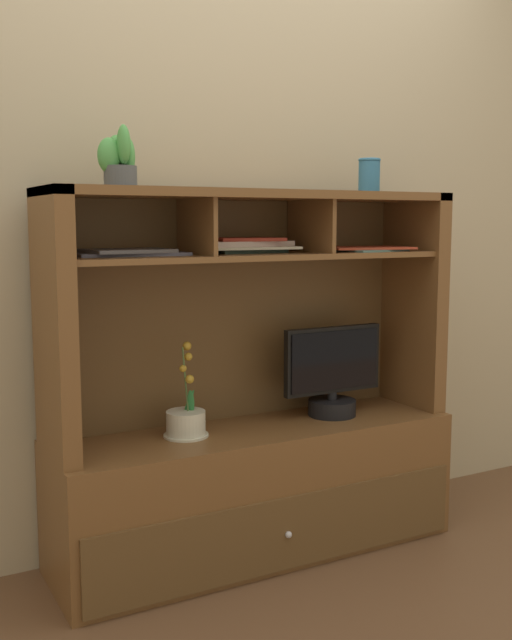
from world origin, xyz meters
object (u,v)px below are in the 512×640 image
(media_console, at_px, (255,445))
(potted_orchid, at_px, (186,421))
(tv_monitor, at_px, (333,378))
(ceramic_vase, at_px, (369,176))
(magazine_stack_right, at_px, (366,249))
(magazine_stack_centre, at_px, (247,245))
(magazine_stack_left, at_px, (129,252))
(potted_succulent, at_px, (119,161))

(media_console, xyz_separation_m, potted_orchid, (-0.28, -0.00, 0.13))
(tv_monitor, height_order, ceramic_vase, ceramic_vase)
(tv_monitor, height_order, potted_orchid, tv_monitor)
(potted_orchid, distance_m, magazine_stack_right, 0.95)
(potted_orchid, relative_size, magazine_stack_right, 0.93)
(tv_monitor, distance_m, potted_orchid, 0.62)
(magazine_stack_centre, relative_size, magazine_stack_right, 0.99)
(magazine_stack_left, height_order, potted_succulent, potted_succulent)
(magazine_stack_left, xyz_separation_m, magazine_stack_right, (0.93, -0.06, -0.00))
(magazine_stack_left, bearing_deg, potted_succulent, -151.60)
(potted_succulent, bearing_deg, ceramic_vase, -1.71)
(magazine_stack_centre, distance_m, ceramic_vase, 0.57)
(magazine_stack_centre, xyz_separation_m, magazine_stack_right, (0.48, -0.06, -0.02))
(tv_monitor, xyz_separation_m, ceramic_vase, (0.15, -0.00, 0.77))
(magazine_stack_left, bearing_deg, tv_monitor, -3.26)
(potted_succulent, height_order, ceramic_vase, potted_succulent)
(tv_monitor, relative_size, magazine_stack_centre, 1.18)
(tv_monitor, bearing_deg, magazine_stack_centre, 171.66)
(ceramic_vase, bearing_deg, magazine_stack_centre, 173.95)
(media_console, height_order, ceramic_vase, ceramic_vase)
(ceramic_vase, bearing_deg, potted_succulent, 178.29)
(magazine_stack_centre, height_order, magazine_stack_right, magazine_stack_centre)
(magazine_stack_left, xyz_separation_m, potted_succulent, (-0.03, -0.02, 0.30))
(tv_monitor, distance_m, ceramic_vase, 0.79)
(tv_monitor, height_order, magazine_stack_right, magazine_stack_right)
(media_console, height_order, potted_succulent, potted_succulent)
(ceramic_vase, bearing_deg, magazine_stack_right, -151.65)
(magazine_stack_centre, xyz_separation_m, ceramic_vase, (0.50, -0.05, 0.26))
(tv_monitor, bearing_deg, magazine_stack_left, 176.74)
(magazine_stack_centre, distance_m, potted_succulent, 0.56)
(magazine_stack_right, bearing_deg, potted_succulent, 177.68)
(media_console, bearing_deg, ceramic_vase, -1.54)
(tv_monitor, distance_m, magazine_stack_right, 0.51)
(media_console, xyz_separation_m, magazine_stack_left, (-0.46, 0.03, 0.72))
(potted_orchid, xyz_separation_m, magazine_stack_left, (-0.18, 0.04, 0.59))
(media_console, relative_size, ceramic_vase, 11.53)
(tv_monitor, height_order, potted_succulent, potted_succulent)
(tv_monitor, relative_size, ceramic_vase, 3.21)
(magazine_stack_centre, bearing_deg, ceramic_vase, -6.05)
(ceramic_vase, bearing_deg, magazine_stack_left, 177.14)
(media_console, height_order, magazine_stack_right, media_console)
(tv_monitor, xyz_separation_m, potted_succulent, (-0.83, 0.03, 0.79))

